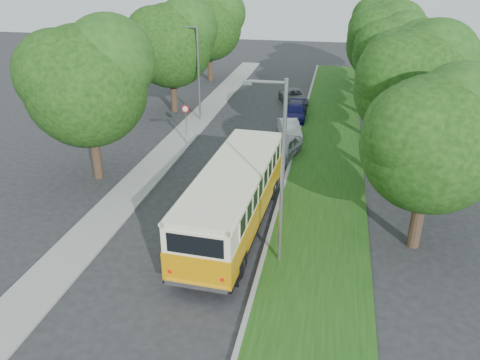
% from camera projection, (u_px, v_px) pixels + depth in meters
% --- Properties ---
extents(ground, '(120.00, 120.00, 0.00)m').
position_uv_depth(ground, '(200.00, 223.00, 23.37)').
color(ground, '#262629').
rests_on(ground, ground).
extents(curb, '(0.20, 70.00, 0.15)m').
position_uv_depth(curb, '(284.00, 185.00, 27.11)').
color(curb, gray).
rests_on(curb, ground).
extents(grass_verge, '(4.50, 70.00, 0.13)m').
position_uv_depth(grass_verge, '(325.00, 189.00, 26.68)').
color(grass_verge, '#184913').
rests_on(grass_verge, ground).
extents(sidewalk, '(2.20, 70.00, 0.12)m').
position_uv_depth(sidewalk, '(147.00, 173.00, 28.67)').
color(sidewalk, gray).
rests_on(sidewalk, ground).
extents(treeline, '(24.27, 41.91, 9.46)m').
position_uv_depth(treeline, '(301.00, 46.00, 36.23)').
color(treeline, '#332319').
rests_on(treeline, ground).
extents(lamppost_near, '(1.71, 0.16, 8.00)m').
position_uv_depth(lamppost_near, '(280.00, 170.00, 18.53)').
color(lamppost_near, gray).
rests_on(lamppost_near, ground).
extents(lamppost_far, '(1.71, 0.16, 7.50)m').
position_uv_depth(lamppost_far, '(197.00, 70.00, 36.68)').
color(lamppost_far, gray).
rests_on(lamppost_far, ground).
extents(warning_sign, '(0.56, 0.10, 2.50)m').
position_uv_depth(warning_sign, '(186.00, 115.00, 34.09)').
color(warning_sign, gray).
rests_on(warning_sign, ground).
extents(vintage_bus, '(3.34, 11.22, 3.30)m').
position_uv_depth(vintage_bus, '(234.00, 199.00, 22.15)').
color(vintage_bus, orange).
rests_on(vintage_bus, ground).
extents(car_silver, '(2.58, 4.37, 1.39)m').
position_uv_depth(car_silver, '(283.00, 148.00, 30.74)').
color(car_silver, '#AAAAAE').
rests_on(car_silver, ground).
extents(car_white, '(2.29, 4.02, 1.25)m').
position_uv_depth(car_white, '(290.00, 129.00, 34.48)').
color(car_white, silver).
rests_on(car_white, ground).
extents(car_blue, '(1.82, 4.32, 1.25)m').
position_uv_depth(car_blue, '(295.00, 112.00, 38.41)').
color(car_blue, '#131356').
rests_on(car_blue, ground).
extents(car_grey, '(3.35, 4.99, 1.27)m').
position_uv_depth(car_grey, '(293.00, 96.00, 42.81)').
color(car_grey, slate).
rests_on(car_grey, ground).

